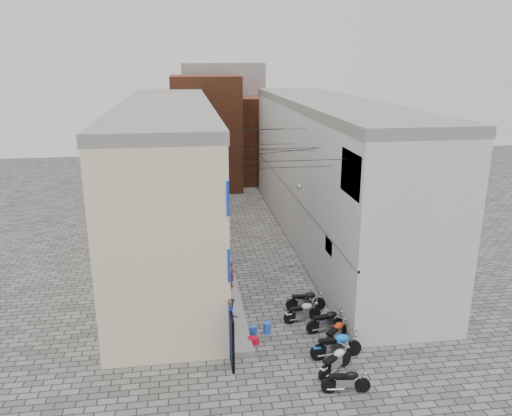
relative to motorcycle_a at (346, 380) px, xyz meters
name	(u,v)px	position (x,y,z in m)	size (l,w,h in m)	color
ground	(293,354)	(-1.31, 2.65, -0.51)	(90.00, 90.00, 0.00)	#4F4C4A
plinth	(219,241)	(-3.36, 15.65, -0.39)	(0.90, 26.00, 0.25)	gray
building_left	(170,177)	(-6.29, 15.60, 3.99)	(5.10, 27.00, 9.00)	beige
building_right	(328,171)	(3.69, 15.65, 3.99)	(5.94, 26.00, 9.00)	silver
building_far_brick_left	(206,133)	(-3.31, 30.65, 4.49)	(6.00, 6.00, 10.00)	brown
building_far_brick_right	(258,139)	(1.69, 32.65, 3.49)	(5.00, 6.00, 8.00)	brown
building_far_concrete	(223,119)	(-1.31, 36.65, 4.99)	(8.00, 5.00, 11.00)	gray
far_shopfront	(232,180)	(-1.31, 27.85, 0.69)	(2.00, 0.30, 2.40)	black
overhead_wires	(264,147)	(-1.31, 10.29, 6.61)	(5.80, 13.02, 1.32)	black
motorcycle_a	(346,380)	(0.00, 0.00, 0.00)	(0.56, 1.77, 1.03)	black
motorcycle_b	(336,360)	(-0.02, 1.18, 0.03)	(0.59, 1.88, 1.09)	silver
motorcycle_c	(336,344)	(0.29, 2.14, 0.10)	(0.67, 2.12, 1.23)	blue
motorcycle_d	(336,332)	(0.59, 3.14, 0.02)	(0.58, 1.84, 1.07)	#B52F0C
motorcycle_e	(327,320)	(0.49, 4.15, 0.04)	(0.60, 1.90, 1.10)	black
motorcycle_f	(303,311)	(-0.35, 5.14, 0.01)	(0.57, 1.80, 1.04)	#BDBCC1
motorcycle_g	(306,299)	(0.04, 6.14, 0.03)	(0.60, 1.89, 1.09)	black
person_a	(231,274)	(-3.23, 8.53, 0.48)	(0.54, 0.36, 1.49)	#994437
person_b	(231,315)	(-3.66, 4.33, 0.50)	(0.74, 0.58, 1.53)	#363852
water_jug_near	(253,331)	(-2.75, 4.17, -0.26)	(0.32, 0.32, 0.50)	blue
water_jug_far	(267,328)	(-2.11, 4.33, -0.26)	(0.33, 0.33, 0.51)	blue
red_crate	(253,340)	(-2.81, 3.63, -0.37)	(0.44, 0.33, 0.28)	red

